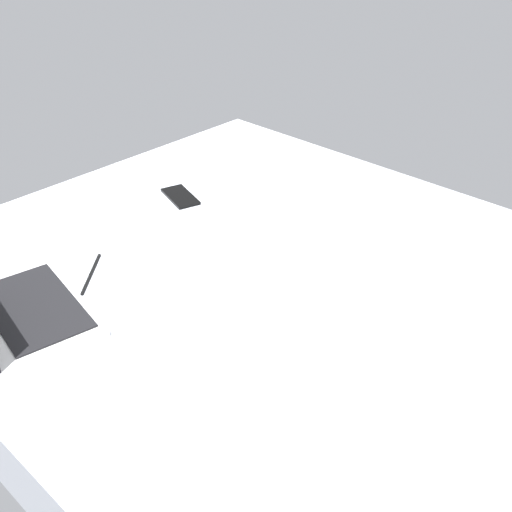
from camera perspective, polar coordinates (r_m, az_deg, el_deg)
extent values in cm
cube|color=#B7BCC6|center=(149.04, 4.20, -5.75)|extent=(180.00, 140.00, 18.00)
cube|color=silver|center=(142.54, -20.32, -5.00)|extent=(36.58, 28.54, 2.00)
cube|color=black|center=(142.12, -19.85, -4.41)|extent=(31.57, 21.92, 0.40)
cube|color=black|center=(183.70, -6.99, 5.46)|extent=(15.40, 10.69, 0.80)
cube|color=black|center=(152.62, -14.95, -1.59)|extent=(11.75, 13.09, 0.60)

